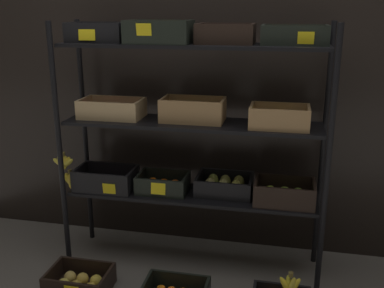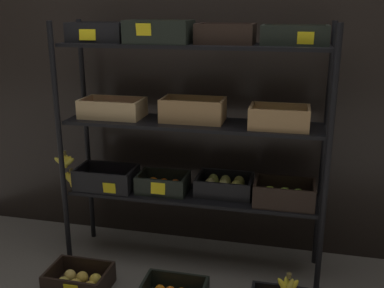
{
  "view_description": "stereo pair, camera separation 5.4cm",
  "coord_description": "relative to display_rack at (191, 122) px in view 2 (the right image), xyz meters",
  "views": [
    {
      "loc": [
        0.53,
        -2.5,
        1.57
      ],
      "look_at": [
        0.0,
        0.0,
        0.8
      ],
      "focal_mm": 42.13,
      "sensor_mm": 36.0,
      "label": 1
    },
    {
      "loc": [
        0.58,
        -2.49,
        1.57
      ],
      "look_at": [
        0.0,
        0.0,
        0.8
      ],
      "focal_mm": 42.13,
      "sensor_mm": 36.0,
      "label": 2
    }
  ],
  "objects": [
    {
      "name": "display_rack",
      "position": [
        0.0,
        0.0,
        0.0
      ],
      "size": [
        1.66,
        0.38,
        1.51
      ],
      "color": "black",
      "rests_on": "ground_plane"
    },
    {
      "name": "ground_plane",
      "position": [
        0.01,
        -0.0,
        -0.93
      ],
      "size": [
        10.0,
        10.0,
        0.0
      ],
      "primitive_type": "plane",
      "color": "#605B56"
    },
    {
      "name": "crate_ground_apple_gold",
      "position": [
        -0.57,
        -0.43,
        -0.88
      ],
      "size": [
        0.35,
        0.26,
        0.13
      ],
      "color": "black",
      "rests_on": "ground_plane"
    },
    {
      "name": "storefront_wall",
      "position": [
        0.01,
        0.37,
        0.33
      ],
      "size": [
        3.93,
        0.12,
        2.53
      ],
      "primitive_type": "cube",
      "color": "black",
      "rests_on": "ground_plane"
    },
    {
      "name": "banana_bunch_loose",
      "position": [
        0.62,
        -0.44,
        -0.73
      ],
      "size": [
        0.13,
        0.04,
        0.14
      ],
      "color": "brown",
      "rests_on": "crate_ground_orange"
    }
  ]
}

